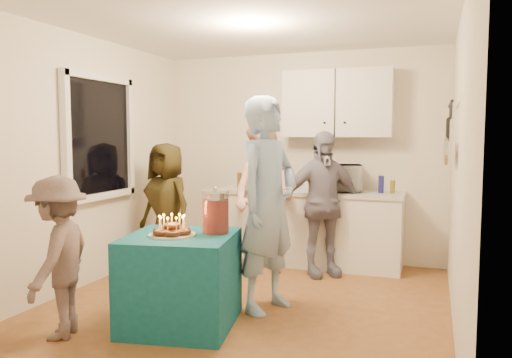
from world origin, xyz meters
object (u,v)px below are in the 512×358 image
(woman_back_center, at_px, (264,198))
(woman_back_right, at_px, (322,204))
(counter, at_px, (309,229))
(microwave, at_px, (337,178))
(woman_back_left, at_px, (167,206))
(child_near_left, at_px, (58,257))
(party_table, at_px, (181,280))
(man_birthday, at_px, (268,204))
(punch_jar, at_px, (216,213))

(woman_back_center, relative_size, woman_back_right, 1.05)
(counter, distance_m, microwave, 0.72)
(microwave, distance_m, woman_back_left, 2.03)
(counter, height_order, child_near_left, child_near_left)
(counter, distance_m, woman_back_center, 0.76)
(party_table, height_order, woman_back_right, woman_back_right)
(woman_back_right, bearing_deg, child_near_left, -157.28)
(woman_back_left, relative_size, woman_back_center, 0.88)
(party_table, relative_size, man_birthday, 0.44)
(microwave, height_order, punch_jar, microwave)
(woman_back_center, relative_size, child_near_left, 1.34)
(counter, height_order, microwave, microwave)
(man_birthday, relative_size, woman_back_right, 1.18)
(child_near_left, bearing_deg, counter, 137.81)
(punch_jar, height_order, woman_back_center, woman_back_center)
(microwave, xyz_separation_m, woman_back_right, (-0.09, -0.43, -0.26))
(woman_back_center, bearing_deg, punch_jar, -66.83)
(counter, distance_m, child_near_left, 3.11)
(man_birthday, relative_size, woman_back_left, 1.29)
(counter, height_order, woman_back_center, woman_back_center)
(party_table, relative_size, woman_back_right, 0.52)
(punch_jar, xyz_separation_m, woman_back_right, (0.53, 1.68, -0.12))
(woman_back_center, xyz_separation_m, woman_back_right, (0.66, 0.05, -0.04))
(microwave, relative_size, party_table, 0.67)
(woman_back_center, bearing_deg, woman_back_left, -146.04)
(party_table, distance_m, man_birthday, 1.01)
(man_birthday, bearing_deg, child_near_left, 149.46)
(woman_back_right, bearing_deg, punch_jar, -141.70)
(counter, bearing_deg, man_birthday, -88.86)
(woman_back_center, distance_m, child_near_left, 2.51)
(woman_back_center, height_order, child_near_left, woman_back_center)
(man_birthday, height_order, woman_back_center, man_birthday)
(microwave, bearing_deg, woman_back_left, -170.49)
(microwave, bearing_deg, woman_back_center, -160.67)
(woman_back_center, xyz_separation_m, child_near_left, (-0.89, -2.33, -0.22))
(party_table, bearing_deg, punch_jar, 37.07)
(man_birthday, relative_size, child_near_left, 1.52)
(woman_back_left, height_order, child_near_left, woman_back_left)
(microwave, relative_size, punch_jar, 1.67)
(microwave, height_order, woman_back_center, woman_back_center)
(child_near_left, bearing_deg, punch_jar, 107.03)
(microwave, bearing_deg, woman_back_right, -114.90)
(woman_back_left, bearing_deg, man_birthday, -12.13)
(counter, bearing_deg, woman_back_left, -152.73)
(party_table, distance_m, child_near_left, 0.97)
(counter, bearing_deg, microwave, 0.00)
(child_near_left, bearing_deg, woman_back_right, 129.60)
(man_birthday, distance_m, child_near_left, 1.78)
(microwave, height_order, party_table, microwave)
(man_birthday, height_order, woman_back_left, man_birthday)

